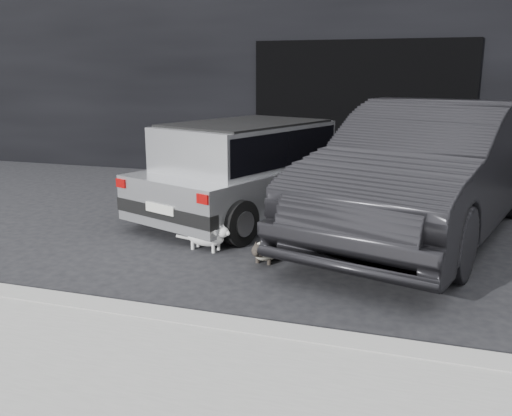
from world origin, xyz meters
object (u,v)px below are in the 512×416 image
(silver_hatchback, at_px, (251,165))
(cat_siamese, at_px, (268,249))
(second_car, at_px, (427,169))
(cat_white, at_px, (208,237))

(silver_hatchback, xyz_separation_m, cat_siamese, (0.80, -1.84, -0.61))
(silver_hatchback, relative_size, second_car, 0.78)
(silver_hatchback, relative_size, cat_white, 5.62)
(second_car, distance_m, cat_white, 2.88)
(cat_siamese, distance_m, cat_white, 0.78)
(silver_hatchback, xyz_separation_m, cat_white, (0.03, -1.70, -0.58))
(silver_hatchback, height_order, second_car, second_car)
(cat_siamese, xyz_separation_m, cat_white, (-0.77, 0.14, 0.03))
(second_car, bearing_deg, cat_siamese, -119.31)
(silver_hatchback, bearing_deg, second_car, 15.35)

